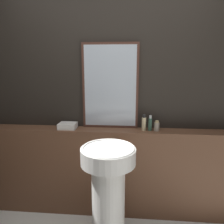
{
  "coord_description": "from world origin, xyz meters",
  "views": [
    {
      "loc": [
        0.23,
        -0.92,
        1.63
      ],
      "look_at": [
        0.04,
        1.19,
        1.19
      ],
      "focal_mm": 35.0,
      "sensor_mm": 36.0,
      "label": 1
    }
  ],
  "objects_px": {
    "towel_stack": "(68,126)",
    "lotion_bottle": "(157,126)",
    "pedestal_sink": "(108,189)",
    "mirror": "(110,86)",
    "conditioner_bottle": "(150,124)",
    "shampoo_bottle": "(144,123)"
  },
  "relations": [
    {
      "from": "shampoo_bottle",
      "to": "conditioner_bottle",
      "type": "distance_m",
      "value": 0.06
    },
    {
      "from": "shampoo_bottle",
      "to": "conditioner_bottle",
      "type": "height_order",
      "value": "shampoo_bottle"
    },
    {
      "from": "pedestal_sink",
      "to": "shampoo_bottle",
      "type": "relative_size",
      "value": 5.73
    },
    {
      "from": "pedestal_sink",
      "to": "shampoo_bottle",
      "type": "bearing_deg",
      "value": 55.92
    },
    {
      "from": "pedestal_sink",
      "to": "shampoo_bottle",
      "type": "distance_m",
      "value": 0.75
    },
    {
      "from": "mirror",
      "to": "lotion_bottle",
      "type": "xyz_separation_m",
      "value": [
        0.49,
        -0.09,
        -0.4
      ]
    },
    {
      "from": "mirror",
      "to": "conditioner_bottle",
      "type": "distance_m",
      "value": 0.57
    },
    {
      "from": "lotion_bottle",
      "to": "mirror",
      "type": "bearing_deg",
      "value": 169.88
    },
    {
      "from": "pedestal_sink",
      "to": "lotion_bottle",
      "type": "distance_m",
      "value": 0.8
    },
    {
      "from": "shampoo_bottle",
      "to": "lotion_bottle",
      "type": "distance_m",
      "value": 0.14
    },
    {
      "from": "pedestal_sink",
      "to": "shampoo_bottle",
      "type": "xyz_separation_m",
      "value": [
        0.32,
        0.48,
        0.48
      ]
    },
    {
      "from": "shampoo_bottle",
      "to": "mirror",
      "type": "bearing_deg",
      "value": 166.29
    },
    {
      "from": "towel_stack",
      "to": "lotion_bottle",
      "type": "bearing_deg",
      "value": 0.0
    },
    {
      "from": "pedestal_sink",
      "to": "conditioner_bottle",
      "type": "height_order",
      "value": "conditioner_bottle"
    },
    {
      "from": "pedestal_sink",
      "to": "lotion_bottle",
      "type": "bearing_deg",
      "value": 46.38
    },
    {
      "from": "lotion_bottle",
      "to": "towel_stack",
      "type": "bearing_deg",
      "value": -180.0
    },
    {
      "from": "shampoo_bottle",
      "to": "pedestal_sink",
      "type": "bearing_deg",
      "value": -124.08
    },
    {
      "from": "pedestal_sink",
      "to": "mirror",
      "type": "relative_size",
      "value": 1.07
    },
    {
      "from": "pedestal_sink",
      "to": "mirror",
      "type": "xyz_separation_m",
      "value": [
        -0.04,
        0.57,
        0.85
      ]
    },
    {
      "from": "conditioner_bottle",
      "to": "mirror",
      "type": "bearing_deg",
      "value": 168.28
    },
    {
      "from": "towel_stack",
      "to": "pedestal_sink",
      "type": "bearing_deg",
      "value": -44.44
    },
    {
      "from": "towel_stack",
      "to": "lotion_bottle",
      "type": "relative_size",
      "value": 1.75
    }
  ]
}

